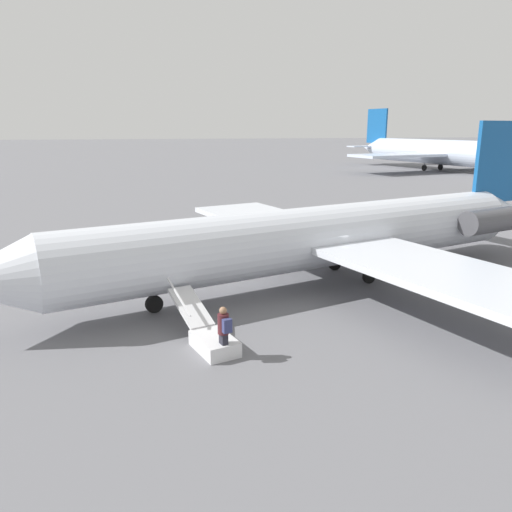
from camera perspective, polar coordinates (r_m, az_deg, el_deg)
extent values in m
plane|color=slate|center=(23.71, 6.43, -3.13)|extent=(600.00, 600.00, 0.00)
cylinder|color=silver|center=(23.14, 6.58, 2.10)|extent=(23.55, 9.32, 2.86)
cone|color=silver|center=(33.01, 26.26, 4.42)|extent=(4.34, 3.72, 2.80)
cube|color=#145193|center=(32.09, 26.10, 9.61)|extent=(3.90, 1.33, 4.57)
cube|color=silver|center=(32.69, 25.97, 4.87)|extent=(3.87, 8.16, 0.14)
cube|color=silver|center=(19.45, 20.60, -1.79)|extent=(7.15, 10.82, 0.29)
cube|color=silver|center=(29.06, 1.03, 4.31)|extent=(7.15, 10.82, 0.29)
cylinder|color=#4C4C51|center=(28.67, 25.13, 3.66)|extent=(3.65, 2.19, 1.29)
cylinder|color=#4C4C51|center=(31.12, 19.15, 4.99)|extent=(3.65, 2.19, 1.29)
cylinder|color=black|center=(20.26, -11.57, -5.40)|extent=(0.73, 0.37, 0.71)
cylinder|color=#4C4C51|center=(20.10, -11.63, -4.15)|extent=(0.13, 0.13, 0.22)
cylinder|color=black|center=(24.10, 12.82, -2.23)|extent=(0.73, 0.37, 0.71)
cylinder|color=#4C4C51|center=(23.98, 12.88, -1.17)|extent=(0.13, 0.13, 0.22)
cylinder|color=black|center=(25.97, 9.03, -0.84)|extent=(0.73, 0.37, 0.71)
cylinder|color=#4C4C51|center=(25.86, 9.07, 0.16)|extent=(0.13, 0.13, 0.22)
cylinder|color=silver|center=(88.60, 21.24, 10.95)|extent=(10.95, 34.79, 4.03)
cone|color=silver|center=(103.47, 13.15, 11.92)|extent=(4.92, 5.93, 3.95)
cube|color=#145193|center=(102.57, 13.66, 14.24)|extent=(1.45, 5.59, 6.44)
cube|color=silver|center=(103.07, 13.34, 12.13)|extent=(11.53, 4.64, 0.20)
cube|color=silver|center=(96.64, 24.38, 10.69)|extent=(15.57, 9.25, 0.40)
cube|color=silver|center=(83.50, 15.83, 11.01)|extent=(15.57, 9.25, 0.40)
cylinder|color=black|center=(81.36, 26.80, 8.30)|extent=(0.45, 1.03, 1.00)
cylinder|color=gray|center=(81.30, 26.85, 8.75)|extent=(0.18, 0.18, 0.31)
cylinder|color=black|center=(92.47, 20.33, 9.51)|extent=(0.45, 1.03, 1.00)
cylinder|color=gray|center=(92.43, 20.36, 9.91)|extent=(0.18, 0.18, 0.31)
cylinder|color=black|center=(89.95, 18.67, 9.53)|extent=(0.45, 1.03, 1.00)
cylinder|color=gray|center=(89.90, 18.71, 9.95)|extent=(0.18, 0.18, 0.31)
cube|color=silver|center=(16.69, -4.77, -9.96)|extent=(1.56, 2.03, 0.50)
cube|color=silver|center=(18.15, -7.49, -5.78)|extent=(1.49, 2.40, 0.90)
cube|color=silver|center=(17.83, -8.88, -4.50)|extent=(0.67, 2.15, 0.84)
cube|color=#23232D|center=(16.09, -3.72, -10.22)|extent=(0.27, 0.32, 0.85)
cylinder|color=#4C1E23|center=(15.79, -3.76, -7.75)|extent=(0.36, 0.36, 0.65)
sphere|color=#936B4C|center=(15.63, -3.79, -6.24)|extent=(0.24, 0.24, 0.24)
cube|color=navy|center=(15.56, -3.32, -7.97)|extent=(0.32, 0.25, 0.44)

